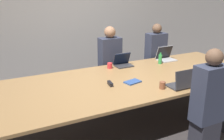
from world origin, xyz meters
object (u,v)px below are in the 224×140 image
object	(u,v)px
laptop_near_right	(222,74)
cup_far_center	(110,66)
cup_near_midright	(162,85)
person_far_right	(155,58)
laptop_far_center	(123,62)
laptop_near_midright	(183,82)
bottle_far_right	(160,59)
person_near_midright	(208,105)
laptop_far_right	(165,56)
person_far_center	(110,64)
stapler	(110,84)

from	to	relation	value
laptop_near_right	cup_far_center	bearing A→B (deg)	-42.70
laptop_near_right	cup_near_midright	distance (m)	1.08
person_far_right	laptop_far_center	distance (m)	1.05
person_far_right	laptop_near_midright	world-z (taller)	person_far_right
bottle_far_right	laptop_near_right	xyz separation A→B (m)	(0.38, -1.05, -0.02)
person_far_right	laptop_far_center	xyz separation A→B (m)	(-0.98, -0.37, 0.13)
person_near_midright	laptop_far_center	world-z (taller)	person_near_midright
person_far_right	laptop_far_center	bearing A→B (deg)	-159.53
person_far_right	cup_near_midright	xyz separation A→B (m)	(-1.01, -1.53, 0.12)
laptop_far_right	person_far_center	size ratio (longest dim) A/B	0.24
laptop_near_right	person_far_right	bearing A→B (deg)	-87.47
laptop_near_right	person_near_midright	distance (m)	0.94
laptop_near_right	bottle_far_right	bearing A→B (deg)	-70.17
cup_near_midright	person_far_center	xyz separation A→B (m)	(-0.05, 1.53, -0.10)
laptop_near_right	laptop_far_center	size ratio (longest dim) A/B	1.13
bottle_far_right	laptop_near_midright	xyz separation A→B (m)	(-0.43, -1.08, -0.01)
laptop_far_right	stapler	bearing A→B (deg)	-155.33
laptop_far_right	bottle_far_right	distance (m)	0.29
person_near_midright	cup_far_center	size ratio (longest dim) A/B	14.58
laptop_near_right	laptop_far_right	bearing A→B (deg)	-83.50
laptop_far_right	laptop_near_midright	size ratio (longest dim) A/B	0.97
bottle_far_right	stapler	world-z (taller)	bottle_far_right
laptop_far_center	person_far_center	world-z (taller)	person_far_center
person_near_midright	person_far_center	distance (m)	2.11
person_near_midright	person_far_center	size ratio (longest dim) A/B	1.00
bottle_far_right	laptop_near_right	bearing A→B (deg)	-70.17
laptop_near_right	person_far_center	bearing A→B (deg)	-54.77
laptop_far_right	laptop_near_right	xyz separation A→B (m)	(0.14, -1.21, -0.01)
laptop_near_right	person_far_center	world-z (taller)	person_far_center
bottle_far_right	cup_far_center	distance (m)	0.96
person_near_midright	person_far_center	bearing A→B (deg)	-80.96
laptop_near_right	laptop_far_center	world-z (taller)	laptop_near_right
laptop_near_midright	cup_far_center	world-z (taller)	laptop_near_midright
laptop_far_right	laptop_near_midright	bearing A→B (deg)	-118.63
person_far_center	cup_near_midright	bearing A→B (deg)	-88.04
laptop_near_midright	cup_near_midright	world-z (taller)	laptop_near_midright
cup_near_midright	person_far_center	size ratio (longest dim) A/B	0.07
person_far_right	stapler	size ratio (longest dim) A/B	8.85
person_near_midright	laptop_far_center	size ratio (longest dim) A/B	4.44
bottle_far_right	cup_far_center	world-z (taller)	bottle_far_right
laptop_near_midright	person_near_midright	distance (m)	0.48
person_far_center	stapler	bearing A→B (deg)	-116.07
stapler	laptop_near_midright	bearing A→B (deg)	-23.71
laptop_far_right	bottle_far_right	xyz separation A→B (m)	(-0.24, -0.16, 0.01)
laptop_near_right	laptop_far_center	xyz separation A→B (m)	(-1.05, 1.24, -0.00)
laptop_near_midright	person_far_right	bearing A→B (deg)	-114.36
person_far_center	stapler	xyz separation A→B (m)	(-0.53, -1.09, 0.08)
laptop_far_right	person_near_midright	distance (m)	1.82
laptop_far_right	cup_near_midright	world-z (taller)	laptop_far_right
person_far_center	laptop_far_right	bearing A→B (deg)	-21.58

